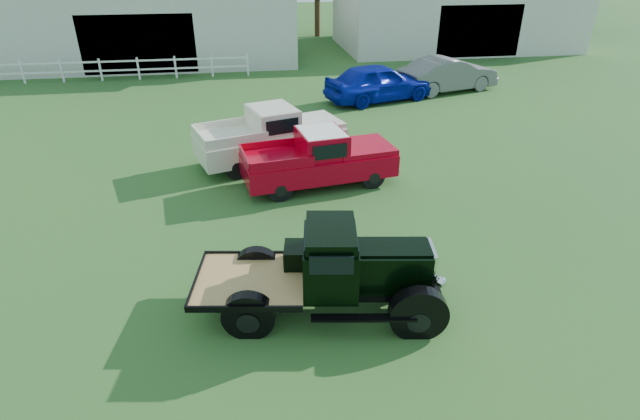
{
  "coord_description": "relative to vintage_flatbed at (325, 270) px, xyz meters",
  "views": [
    {
      "loc": [
        -1.44,
        -9.2,
        6.68
      ],
      "look_at": [
        0.2,
        1.2,
        1.05
      ],
      "focal_mm": 28.0,
      "sensor_mm": 36.0,
      "label": 1
    }
  ],
  "objects": [
    {
      "name": "white_pickup",
      "position": [
        -0.53,
        8.09,
        -0.03
      ],
      "size": [
        5.48,
        3.41,
        1.88
      ],
      "primitive_type": null,
      "rotation": [
        0.0,
        0.0,
        0.3
      ],
      "color": "beige",
      "rests_on": "ground"
    },
    {
      "name": "fence_rail",
      "position": [
        -7.93,
        21.17,
        -0.37
      ],
      "size": [
        14.2,
        0.16,
        1.2
      ],
      "primitive_type": null,
      "color": "white",
      "rests_on": "ground"
    },
    {
      "name": "shed_left",
      "position": [
        -6.93,
        27.17,
        1.83
      ],
      "size": [
        18.8,
        10.2,
        5.6
      ],
      "primitive_type": null,
      "color": "#A4A4A4",
      "rests_on": "ground"
    },
    {
      "name": "misc_car_grey",
      "position": [
        9.02,
        16.13,
        -0.13
      ],
      "size": [
        5.42,
        3.12,
        1.69
      ],
      "primitive_type": "imported",
      "rotation": [
        0.0,
        0.0,
        1.85
      ],
      "color": "#606060",
      "rests_on": "ground"
    },
    {
      "name": "misc_car_blue",
      "position": [
        5.07,
        14.95,
        -0.09
      ],
      "size": [
        5.57,
        3.48,
        1.77
      ],
      "primitive_type": "imported",
      "rotation": [
        0.0,
        0.0,
        1.86
      ],
      "color": "#0517A0",
      "rests_on": "ground"
    },
    {
      "name": "vintage_flatbed",
      "position": [
        0.0,
        0.0,
        0.0
      ],
      "size": [
        5.15,
        2.67,
        1.95
      ],
      "primitive_type": null,
      "rotation": [
        0.0,
        0.0,
        -0.15
      ],
      "color": "black",
      "rests_on": "ground"
    },
    {
      "name": "shed_right",
      "position": [
        14.07,
        28.17,
        1.63
      ],
      "size": [
        16.8,
        9.2,
        5.2
      ],
      "primitive_type": null,
      "color": "#A4A4A4",
      "rests_on": "ground"
    },
    {
      "name": "red_pickup",
      "position": [
        0.8,
        6.04,
        -0.09
      ],
      "size": [
        5.05,
        2.56,
        1.76
      ],
      "primitive_type": null,
      "rotation": [
        0.0,
        0.0,
        0.15
      ],
      "color": "#AA0216",
      "rests_on": "ground"
    },
    {
      "name": "ground",
      "position": [
        0.07,
        1.17,
        -0.97
      ],
      "size": [
        120.0,
        120.0,
        0.0
      ],
      "primitive_type": "plane",
      "color": "#2C5725"
    }
  ]
}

